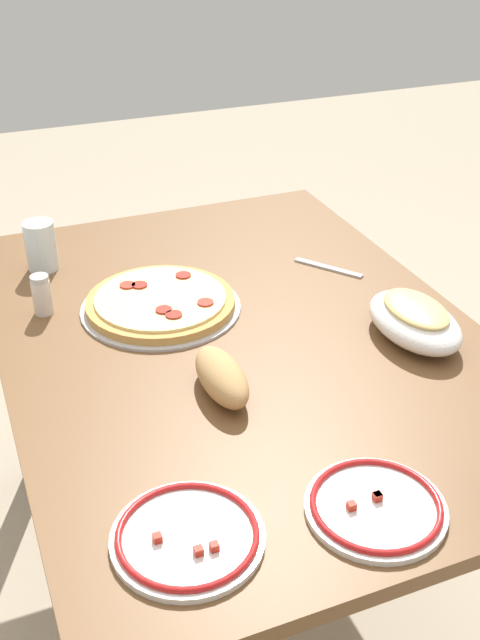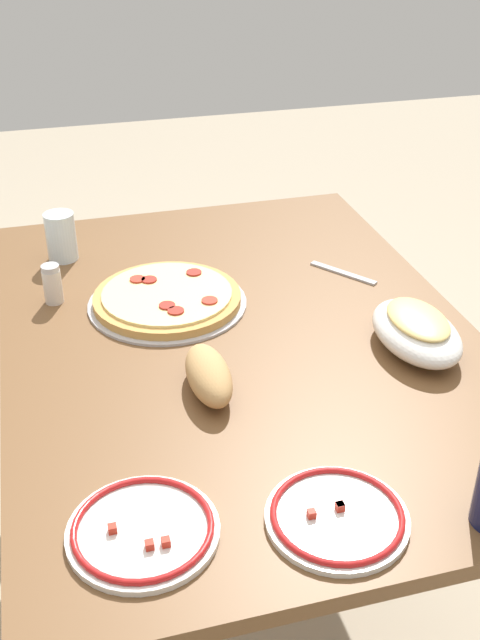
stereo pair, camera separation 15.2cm
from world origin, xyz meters
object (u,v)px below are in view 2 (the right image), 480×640
Objects in this scene: side_plate_near at (338,516)px; spice_shaker at (52,284)px; water_glass at (61,237)px; baked_pasta_dish at (417,330)px; dining_table at (240,379)px; bread_loaf at (209,375)px; side_plate_far at (143,530)px; pepperoni_pizza at (167,298)px.

spice_shaker reaches higher than side_plate_near.
water_glass is 1.02m from side_plate_near.
dining_table is at bearing 65.65° from baked_pasta_dish.
water_glass reaches higher than bread_loaf.
dining_table is 6.01× the size of side_plate_far.
baked_pasta_dish is 1.33× the size of bread_loaf.
pepperoni_pizza is at bearing 10.03° from side_plate_near.
side_plate_near is at bearing -179.88° from dining_table.
side_plate_far is (-0.63, 0.15, -0.01)m from pepperoni_pizza.
side_plate_near is 0.28m from side_plate_far.
bread_loaf is 2.07× the size of spice_shaker.
baked_pasta_dish is 2.08× the size of water_glass.
dining_table is 0.56m from water_glass.
spice_shaker reaches higher than dining_table.
bread_loaf is at bearing -177.52° from pepperoni_pizza.
pepperoni_pizza is 0.65m from side_plate_far.
side_plate_far is 0.71m from spice_shaker.
water_glass is at bearing 18.33° from side_plate_near.
bread_loaf reaches higher than side_plate_far.
water_glass is at bearing 2.85° from side_plate_far.
water_glass reaches higher than baked_pasta_dish.
side_plate_far is at bearing -177.15° from water_glass.
dining_table is at bearing -143.75° from water_glass.
pepperoni_pizza reaches higher than dining_table.
bread_loaf is at bearing -148.46° from spice_shaker.
bread_loaf is at bearing 148.90° from dining_table.
spice_shaker is at bearing 170.70° from water_glass.
side_plate_far is (-0.92, -0.05, -0.05)m from water_glass.
side_plate_near and side_plate_far have the same top height.
pepperoni_pizza is 0.52m from baked_pasta_dish.
pepperoni_pizza is 3.90× the size of spice_shaker.
pepperoni_pizza is at bearing -107.93° from spice_shaker.
baked_pasta_dish is (-0.29, -0.43, 0.03)m from pepperoni_pizza.
water_glass is (0.28, 0.20, 0.04)m from pepperoni_pizza.
pepperoni_pizza is 0.35m from water_glass.
bread_loaf is (-0.17, 0.11, 0.15)m from dining_table.
dining_table is at bearing 0.12° from side_plate_near.
baked_pasta_dish reaches higher than pepperoni_pizza.
pepperoni_pizza reaches higher than side_plate_far.
spice_shaker is (0.08, 0.23, 0.03)m from pepperoni_pizza.
dining_table is 0.23m from pepperoni_pizza.
spice_shaker is at bearing 57.14° from dining_table.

